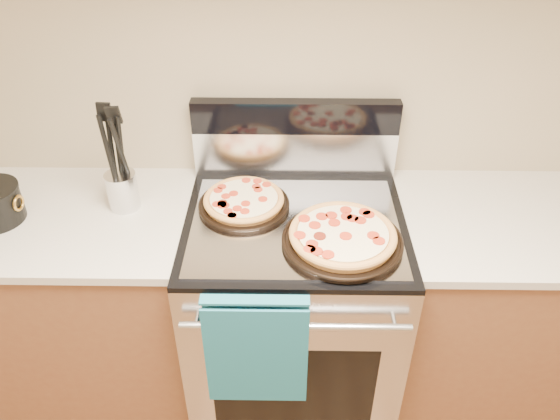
{
  "coord_description": "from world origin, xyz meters",
  "views": [
    {
      "loc": [
        -0.03,
        0.15,
        2.04
      ],
      "look_at": [
        -0.05,
        1.55,
        1.03
      ],
      "focal_mm": 35.0,
      "sensor_mm": 36.0,
      "label": 1
    }
  ],
  "objects_px": {
    "range_body": "(293,316)",
    "pepperoni_pizza_back": "(244,202)",
    "utensil_crock": "(123,191)",
    "pepperoni_pizza_front": "(343,237)"
  },
  "relations": [
    {
      "from": "range_body",
      "to": "utensil_crock",
      "type": "xyz_separation_m",
      "value": [
        -0.61,
        0.09,
        0.53
      ]
    },
    {
      "from": "utensil_crock",
      "to": "pepperoni_pizza_front",
      "type": "bearing_deg",
      "value": -16.01
    },
    {
      "from": "pepperoni_pizza_front",
      "to": "utensil_crock",
      "type": "distance_m",
      "value": 0.79
    },
    {
      "from": "range_body",
      "to": "utensil_crock",
      "type": "distance_m",
      "value": 0.81
    },
    {
      "from": "range_body",
      "to": "pepperoni_pizza_front",
      "type": "height_order",
      "value": "pepperoni_pizza_front"
    },
    {
      "from": "pepperoni_pizza_back",
      "to": "pepperoni_pizza_front",
      "type": "bearing_deg",
      "value": -31.17
    },
    {
      "from": "range_body",
      "to": "utensil_crock",
      "type": "relative_size",
      "value": 6.63
    },
    {
      "from": "pepperoni_pizza_front",
      "to": "utensil_crock",
      "type": "xyz_separation_m",
      "value": [
        -0.76,
        0.22,
        0.03
      ]
    },
    {
      "from": "range_body",
      "to": "pepperoni_pizza_back",
      "type": "bearing_deg",
      "value": 158.75
    },
    {
      "from": "utensil_crock",
      "to": "pepperoni_pizza_back",
      "type": "bearing_deg",
      "value": -2.34
    }
  ]
}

